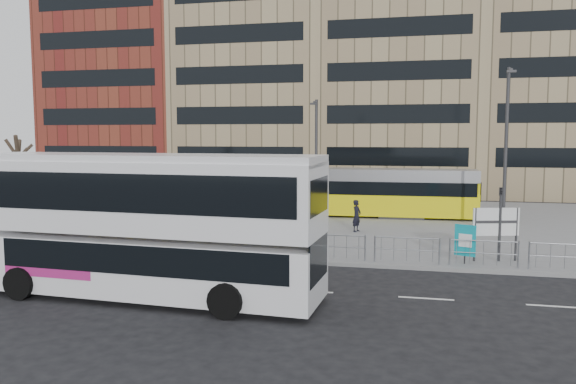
% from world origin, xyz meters
% --- Properties ---
extents(ground, '(120.00, 120.00, 0.00)m').
position_xyz_m(ground, '(0.00, 0.00, 0.00)').
color(ground, black).
rests_on(ground, ground).
extents(plaza, '(64.00, 24.00, 0.15)m').
position_xyz_m(plaza, '(0.00, 12.00, 0.07)').
color(plaza, slate).
rests_on(plaza, ground).
extents(kerb, '(64.00, 0.25, 0.17)m').
position_xyz_m(kerb, '(0.00, 0.05, 0.07)').
color(kerb, gray).
rests_on(kerb, ground).
extents(building_row, '(70.40, 18.40, 31.20)m').
position_xyz_m(building_row, '(1.55, 34.27, 12.91)').
color(building_row, maroon).
rests_on(building_row, ground).
extents(pedestrian_barrier, '(32.07, 0.07, 1.10)m').
position_xyz_m(pedestrian_barrier, '(2.00, 0.50, 0.98)').
color(pedestrian_barrier, gray).
rests_on(pedestrian_barrier, plaza).
extents(road_markings, '(62.00, 0.12, 0.01)m').
position_xyz_m(road_markings, '(1.00, -4.00, 0.01)').
color(road_markings, white).
rests_on(road_markings, ground).
extents(double_decker_bus, '(12.05, 3.54, 4.77)m').
position_xyz_m(double_decker_bus, '(-3.18, -5.86, 2.58)').
color(double_decker_bus, silver).
rests_on(double_decker_bus, ground).
extents(tram, '(26.29, 3.11, 3.09)m').
position_xyz_m(tram, '(-3.65, 13.70, 1.70)').
color(tram, yellow).
rests_on(tram, plaza).
extents(station_sign, '(1.90, 0.59, 2.24)m').
position_xyz_m(station_sign, '(8.90, 1.72, 1.70)').
color(station_sign, '#2D2D30').
rests_on(station_sign, plaza).
extents(ad_panel, '(0.82, 0.37, 1.61)m').
position_xyz_m(ad_panel, '(7.62, 0.92, 1.09)').
color(ad_panel, '#2D2D30').
rests_on(ad_panel, plaza).
extents(pedestrian, '(0.64, 0.75, 1.73)m').
position_xyz_m(pedestrian, '(2.53, 7.70, 1.02)').
color(pedestrian, black).
rests_on(pedestrian, plaza).
extents(traffic_light_west, '(0.19, 0.22, 3.10)m').
position_xyz_m(traffic_light_west, '(-1.27, 0.64, 2.12)').
color(traffic_light_west, '#2D2D30').
rests_on(traffic_light_west, plaza).
extents(traffic_light_east, '(0.19, 0.22, 3.10)m').
position_xyz_m(traffic_light_east, '(9.05, 1.73, 2.12)').
color(traffic_light_east, '#2D2D30').
rests_on(traffic_light_east, plaza).
extents(lamp_post_west, '(0.45, 1.04, 7.40)m').
position_xyz_m(lamp_post_west, '(-0.33, 11.17, 4.22)').
color(lamp_post_west, '#2D2D30').
rests_on(lamp_post_west, plaza).
extents(lamp_post_east, '(0.45, 1.04, 8.73)m').
position_xyz_m(lamp_post_east, '(10.19, 8.42, 4.89)').
color(lamp_post_east, '#2D2D30').
rests_on(lamp_post_east, plaza).
extents(bare_tree, '(4.35, 4.35, 7.35)m').
position_xyz_m(bare_tree, '(-17.56, 6.49, 5.51)').
color(bare_tree, black).
rests_on(bare_tree, plaza).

